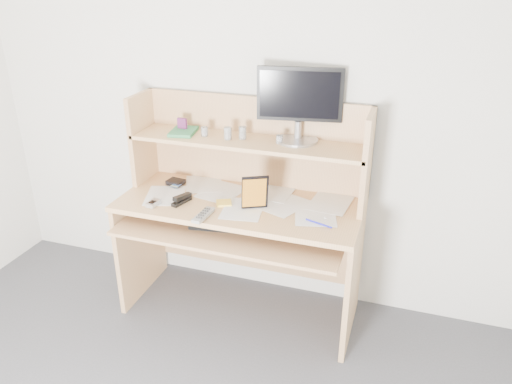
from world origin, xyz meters
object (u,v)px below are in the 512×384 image
(keyboard, at_px, (228,224))
(game_case, at_px, (255,192))
(desk, at_px, (244,205))
(tv_remote, at_px, (203,215))
(monitor, at_px, (299,102))

(keyboard, relative_size, game_case, 2.14)
(desk, height_order, tv_remote, desk)
(desk, distance_m, game_case, 0.25)
(desk, distance_m, tv_remote, 0.35)
(desk, relative_size, game_case, 6.81)
(keyboard, height_order, monitor, monitor)
(game_case, xyz_separation_m, monitor, (0.16, 0.30, 0.44))
(desk, distance_m, keyboard, 0.20)
(desk, distance_m, monitor, 0.69)
(keyboard, bearing_deg, tv_remote, -137.16)
(keyboard, relative_size, monitor, 0.92)
(monitor, bearing_deg, desk, -160.52)
(tv_remote, bearing_deg, game_case, 40.89)
(desk, xyz_separation_m, game_case, (0.12, -0.15, 0.16))
(desk, relative_size, keyboard, 3.17)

